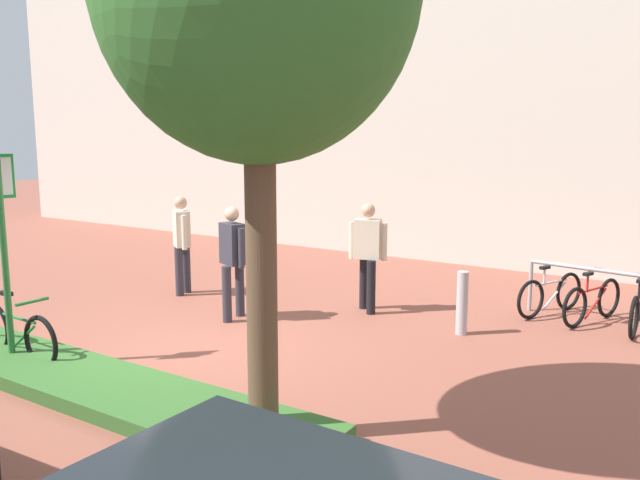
# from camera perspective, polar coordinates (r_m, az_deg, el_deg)

# --- Properties ---
(ground_plane) EXTENTS (60.00, 60.00, 0.00)m
(ground_plane) POSITION_cam_1_polar(r_m,az_deg,el_deg) (8.81, -10.95, -9.44)
(ground_plane) COLOR brown
(building_facade) EXTENTS (28.00, 1.20, 10.00)m
(building_facade) POSITION_cam_1_polar(r_m,az_deg,el_deg) (15.20, 10.61, 17.46)
(building_facade) COLOR beige
(building_facade) RESTS_ON ground
(planter_strip) EXTENTS (7.00, 1.10, 0.16)m
(planter_strip) POSITION_cam_1_polar(r_m,az_deg,el_deg) (8.16, -21.19, -10.86)
(planter_strip) COLOR #336028
(planter_strip) RESTS_ON ground
(parking_sign_post) EXTENTS (0.11, 0.36, 2.58)m
(parking_sign_post) POSITION_cam_1_polar(r_m,az_deg,el_deg) (8.63, -25.80, 0.86)
(parking_sign_post) COLOR #2D7238
(parking_sign_post) RESTS_ON ground
(bike_at_sign) EXTENTS (1.68, 0.42, 0.86)m
(bike_at_sign) POSITION_cam_1_polar(r_m,az_deg,el_deg) (9.05, -24.74, -7.34)
(bike_at_sign) COLOR black
(bike_at_sign) RESTS_ON ground
(bike_rack_cluster) EXTENTS (2.63, 1.76, 0.83)m
(bike_rack_cluster) POSITION_cam_1_polar(r_m,az_deg,el_deg) (10.54, 24.21, -5.02)
(bike_rack_cluster) COLOR #99999E
(bike_rack_cluster) RESTS_ON ground
(bollard_steel) EXTENTS (0.16, 0.16, 0.90)m
(bollard_steel) POSITION_cam_1_polar(r_m,az_deg,el_deg) (9.45, 12.20, -5.35)
(bollard_steel) COLOR #ADADB2
(bollard_steel) RESTS_ON ground
(person_suited_dark) EXTENTS (0.58, 0.51, 1.72)m
(person_suited_dark) POSITION_cam_1_polar(r_m,az_deg,el_deg) (9.96, -7.57, -1.32)
(person_suited_dark) COLOR #2D2D38
(person_suited_dark) RESTS_ON ground
(person_shirt_blue) EXTENTS (0.59, 0.37, 1.72)m
(person_shirt_blue) POSITION_cam_1_polar(r_m,az_deg,el_deg) (10.33, 4.16, -0.88)
(person_shirt_blue) COLOR black
(person_shirt_blue) RESTS_ON ground
(person_casual_tan) EXTENTS (0.52, 0.43, 1.72)m
(person_casual_tan) POSITION_cam_1_polar(r_m,az_deg,el_deg) (11.66, -11.87, 0.11)
(person_casual_tan) COLOR #2D2D38
(person_casual_tan) RESTS_ON ground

